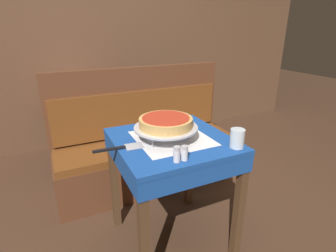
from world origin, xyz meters
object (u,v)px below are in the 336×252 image
Objects in this scene: dining_table_front at (172,153)px; condiment_caddy at (82,89)px; pizza_server at (120,148)px; salt_shaker at (177,154)px; pizza_pan_stand at (166,128)px; dining_table_rear at (80,103)px; water_glass_near at (237,138)px; deep_dish_pizza at (166,122)px; booth_bench at (147,152)px; pepper_shaker at (185,153)px.

condiment_caddy reaches higher than dining_table_front.
pizza_server is 3.39× the size of salt_shaker.
dining_table_rear is at bearing 101.46° from pizza_pan_stand.
deep_dish_pizza is at bearing 140.13° from water_glass_near.
dining_table_rear is 2.05× the size of pizza_pan_stand.
deep_dish_pizza is (-0.15, -0.76, 0.57)m from booth_bench.
dining_table_rear is 0.48× the size of booth_bench.
dining_table_rear is at bearing 112.21° from condiment_caddy.
booth_bench is 11.04× the size of condiment_caddy.
pizza_pan_stand is 1.20× the size of deep_dish_pizza.
pizza_server is 0.35m from salt_shaker.
salt_shaker is (-0.11, -0.28, 0.14)m from dining_table_front.
pizza_pan_stand is 4.54× the size of salt_shaker.
booth_bench is at bearing 80.49° from pepper_shaker.
water_glass_near is 1.30× the size of salt_shaker.
booth_bench is (0.11, 0.75, -0.35)m from dining_table_front.
booth_bench is 1.16m from pepper_shaker.
dining_table_front is 0.41m from water_glass_near.
condiment_caddy is at bearing 100.98° from deep_dish_pizza.
salt_shaker reaches higher than pepper_shaker.
pizza_server is at bearing -177.90° from dining_table_front.
pepper_shaker is at bearing -80.93° from dining_table_rear.
water_glass_near reaches higher than pepper_shaker.
dining_table_front is 0.48× the size of booth_bench.
pizza_pan_stand is 4.83× the size of pepper_shaker.
pizza_pan_stand is (-0.04, -0.01, 0.18)m from dining_table_front.
dining_table_rear is 5.26× the size of condiment_caddy.
pepper_shaker is 1.73m from condiment_caddy.
salt_shaker is (0.24, -1.77, 0.16)m from dining_table_rear.
deep_dish_pizza reaches higher than pizza_server.
salt_shaker is at bearing -82.87° from condiment_caddy.
salt_shaker reaches higher than pizza_server.
pizza_server is (-0.33, -0.01, 0.11)m from dining_table_front.
dining_table_rear is 0.17m from condiment_caddy.
pizza_server is at bearing 156.53° from water_glass_near.
pepper_shaker is (-0.07, -0.28, 0.14)m from dining_table_front.
deep_dish_pizza is 0.29m from salt_shaker.
deep_dish_pizza reaches higher than pepper_shaker.
water_glass_near is (0.62, -1.76, 0.17)m from dining_table_rear.
pizza_server is at bearing -90.10° from condiment_caddy.
salt_shaker is 1.72m from condiment_caddy.
dining_table_front is 9.93× the size of pepper_shaker.
pepper_shaker is at bearing -45.80° from pizza_server.
condiment_caddy is (-0.28, 1.44, -0.04)m from pizza_pan_stand.
water_glass_near reaches higher than pizza_server.
pizza_pan_stand is 1.46m from condiment_caddy.
condiment_caddy reaches higher than pizza_server.
salt_shaker is at bearing -111.39° from dining_table_front.
deep_dish_pizza is at bearing -101.26° from booth_bench.
booth_bench is at bearing 81.89° from dining_table_front.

